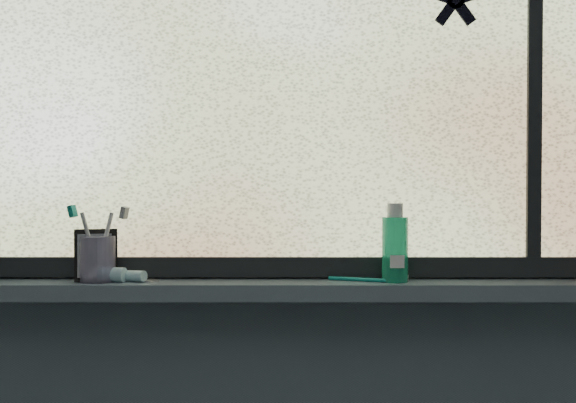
{
  "coord_description": "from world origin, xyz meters",
  "views": [
    {
      "loc": [
        -0.02,
        -0.34,
        1.25
      ],
      "look_at": [
        -0.02,
        1.05,
        1.22
      ],
      "focal_mm": 40.0,
      "sensor_mm": 36.0,
      "label": 1
    }
  ],
  "objects": [
    {
      "name": "frame_bottom",
      "position": [
        0.0,
        1.28,
        1.05
      ],
      "size": [
        1.6,
        0.03,
        0.05
      ],
      "primitive_type": "cube",
      "color": "black",
      "rests_on": "windowsill"
    },
    {
      "name": "wall_back",
      "position": [
        0.0,
        1.3,
        1.25
      ],
      "size": [
        3.0,
        0.01,
        2.5
      ],
      "primitive_type": "cube",
      "color": "#9EA3A8",
      "rests_on": "ground"
    },
    {
      "name": "vanity_mirror",
      "position": [
        -0.49,
        1.23,
        1.08
      ],
      "size": [
        0.11,
        0.08,
        0.13
      ],
      "primitive_type": "cube",
      "rotation": [
        0.0,
        0.0,
        0.3
      ],
      "color": "black",
      "rests_on": "windowsill"
    },
    {
      "name": "windowsill",
      "position": [
        0.0,
        1.23,
        1.0
      ],
      "size": [
        1.62,
        0.14,
        0.04
      ],
      "primitive_type": "cube",
      "color": "#505F6B",
      "rests_on": "wall_back"
    },
    {
      "name": "toothpaste_tube",
      "position": [
        -0.43,
        1.22,
        1.04
      ],
      "size": [
        0.2,
        0.09,
        0.04
      ],
      "primitive_type": null,
      "rotation": [
        0.0,
        0.0,
        -0.26
      ],
      "color": "white",
      "rests_on": "windowsill"
    },
    {
      "name": "toothbrush_lying",
      "position": [
        0.17,
        1.22,
        1.03
      ],
      "size": [
        0.21,
        0.09,
        0.01
      ],
      "primitive_type": null,
      "rotation": [
        0.0,
        0.0,
        -0.31
      ],
      "color": "#0E7F75",
      "rests_on": "windowsill"
    },
    {
      "name": "window_pane",
      "position": [
        0.0,
        1.28,
        1.53
      ],
      "size": [
        1.5,
        0.01,
        1.0
      ],
      "primitive_type": "cube",
      "color": "silver",
      "rests_on": "wall_back"
    },
    {
      "name": "toothbrush_cup",
      "position": [
        -0.49,
        1.22,
        1.08
      ],
      "size": [
        0.11,
        0.11,
        0.11
      ],
      "primitive_type": "cylinder",
      "rotation": [
        0.0,
        0.0,
        -0.34
      ],
      "color": "#978EBB",
      "rests_on": "windowsill"
    },
    {
      "name": "frame_mullion",
      "position": [
        0.6,
        1.28,
        1.53
      ],
      "size": [
        0.03,
        0.03,
        1.0
      ],
      "primitive_type": "cube",
      "color": "black",
      "rests_on": "wall_back"
    },
    {
      "name": "mouthwash_bottle",
      "position": [
        0.24,
        1.22,
        1.12
      ],
      "size": [
        0.07,
        0.07,
        0.16
      ],
      "primitive_type": "cylinder",
      "rotation": [
        0.0,
        0.0,
        0.1
      ],
      "color": "#21AE80",
      "rests_on": "windowsill"
    },
    {
      "name": "starfish_sticker",
      "position": [
        0.4,
        1.27,
        1.72
      ],
      "size": [
        0.15,
        0.02,
        0.15
      ],
      "primitive_type": null,
      "color": "black",
      "rests_on": "window_pane"
    }
  ]
}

